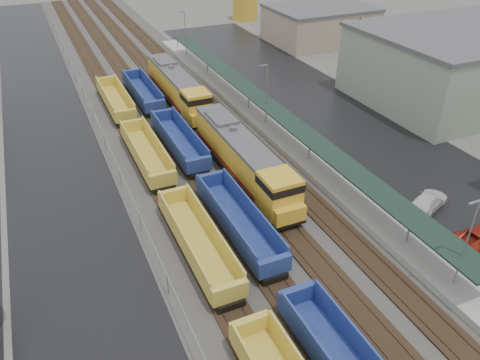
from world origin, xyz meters
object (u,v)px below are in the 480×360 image
object	(u,v)px
locomotive_trail	(178,88)
storage_tank	(245,6)
well_string_yellow	(239,313)
well_string_blue	(285,284)
locomotive_lead	(244,159)
parked_car_east_c	(428,202)

from	to	relation	value
locomotive_trail	storage_tank	bearing A→B (deg)	55.11
well_string_yellow	well_string_blue	xyz separation A→B (m)	(4.00, 1.07, 0.01)
locomotive_trail	well_string_blue	size ratio (longest dim) A/B	0.21
locomotive_trail	well_string_yellow	size ratio (longest dim) A/B	0.22
well_string_blue	storage_tank	world-z (taller)	storage_tank
locomotive_lead	locomotive_trail	xyz separation A→B (m)	(0.00, 21.00, 0.00)
locomotive_lead	locomotive_trail	world-z (taller)	same
locomotive_trail	parked_car_east_c	bearing A→B (deg)	-67.75
storage_tank	parked_car_east_c	xyz separation A→B (m)	(-15.61, -73.63, -2.04)
locomotive_lead	locomotive_trail	size ratio (longest dim) A/B	1.00
locomotive_lead	parked_car_east_c	size ratio (longest dim) A/B	3.89
well_string_blue	parked_car_east_c	world-z (taller)	well_string_blue
locomotive_lead	well_string_blue	bearing A→B (deg)	-104.43
well_string_blue	parked_car_east_c	bearing A→B (deg)	13.87
parked_car_east_c	locomotive_lead	bearing A→B (deg)	27.13
storage_tank	parked_car_east_c	bearing A→B (deg)	-101.97
well_string_blue	parked_car_east_c	distance (m)	17.74
locomotive_lead	well_string_blue	size ratio (longest dim) A/B	0.21
locomotive_trail	well_string_blue	distance (m)	36.79
locomotive_lead	parked_car_east_c	bearing A→B (deg)	-40.53
well_string_yellow	storage_tank	bearing A→B (deg)	65.00
locomotive_lead	parked_car_east_c	xyz separation A→B (m)	(13.21, -11.30, -1.69)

